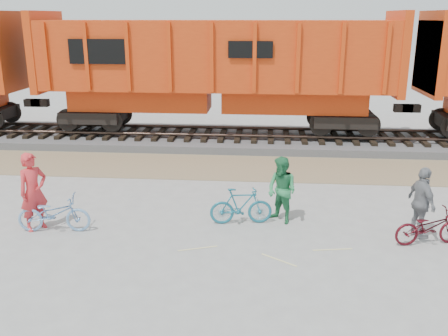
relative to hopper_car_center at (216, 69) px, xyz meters
The scene contains 11 objects.
ground 9.62m from the hopper_car_center, 80.12° to the right, with size 120.00×120.00×0.00m, color #9E9E99.
gravel_strip 4.87m from the hopper_car_center, 65.88° to the right, with size 120.00×3.00×0.02m, color #927D5A.
ballast_bed 3.26m from the hopper_car_center, ahead, with size 120.00×4.00×0.30m, color slate.
track 2.98m from the hopper_car_center, ahead, with size 120.00×2.60×0.24m.
hopper_car_center is the anchor object (origin of this frame).
bicycle_blue 9.95m from the hopper_car_center, 108.13° to the right, with size 0.61×1.74×0.91m, color #74A3D2.
bicycle_teal 8.80m from the hopper_car_center, 80.07° to the right, with size 0.44×1.55×0.93m, color #1B667B.
bicycle_maroon 11.09m from the hopper_car_center, 57.75° to the right, with size 0.56×1.60×0.84m, color #430B12.
person_solo 9.90m from the hopper_car_center, 111.13° to the right, with size 0.70×0.46×1.92m, color red.
person_man 8.73m from the hopper_car_center, 73.15° to the right, with size 0.82×0.64×1.68m, color #297D49.
person_woman 10.61m from the hopper_car_center, 57.04° to the right, with size 1.00×0.42×1.70m, color slate.
Camera 1 is at (0.45, -10.85, 4.97)m, focal length 40.00 mm.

